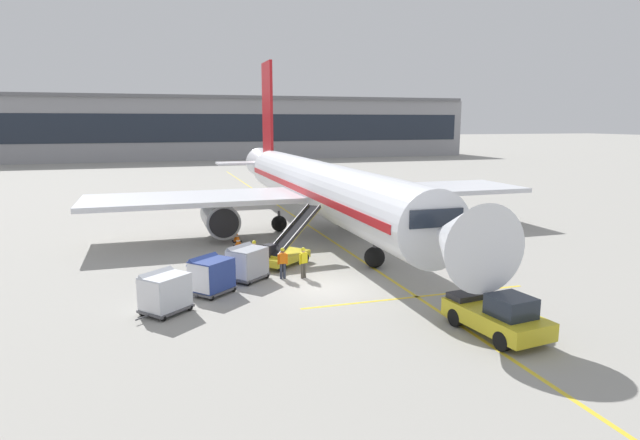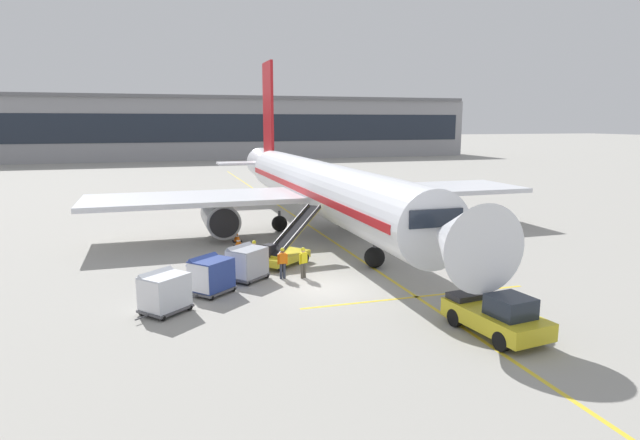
% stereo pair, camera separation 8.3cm
% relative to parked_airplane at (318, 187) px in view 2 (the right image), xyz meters
% --- Properties ---
extents(ground_plane, '(600.00, 600.00, 0.00)m').
position_rel_parked_airplane_xyz_m(ground_plane, '(-3.89, -14.24, -3.49)').
color(ground_plane, '#9E9B93').
extents(parked_airplane, '(34.54, 44.80, 14.76)m').
position_rel_parked_airplane_xyz_m(parked_airplane, '(0.00, 0.00, 0.00)').
color(parked_airplane, silver).
rests_on(parked_airplane, ground).
extents(belt_loader, '(4.74, 4.29, 3.32)m').
position_rel_parked_airplane_xyz_m(belt_loader, '(-4.77, -8.99, -2.59)').
color(belt_loader, gold).
rests_on(belt_loader, ground).
extents(baggage_cart_lead, '(2.58, 2.52, 1.91)m').
position_rel_parked_airplane_xyz_m(baggage_cart_lead, '(-7.58, -11.53, -2.49)').
color(baggage_cart_lead, '#515156').
rests_on(baggage_cart_lead, ground).
extents(baggage_cart_second, '(2.58, 2.52, 1.91)m').
position_rel_parked_airplane_xyz_m(baggage_cart_second, '(-9.68, -13.38, -2.49)').
color(baggage_cart_second, '#515156').
rests_on(baggage_cart_second, ground).
extents(baggage_cart_third, '(2.58, 2.52, 1.91)m').
position_rel_parked_airplane_xyz_m(baggage_cart_third, '(-11.97, -15.52, -2.49)').
color(baggage_cart_third, '#515156').
rests_on(baggage_cart_third, ground).
extents(pushback_tug, '(2.66, 4.64, 1.83)m').
position_rel_parked_airplane_xyz_m(pushback_tug, '(0.82, -22.15, -2.67)').
color(pushback_tug, gold).
rests_on(pushback_tug, ground).
extents(ground_crew_by_loader, '(0.56, 0.33, 1.74)m').
position_rel_parked_airplane_xyz_m(ground_crew_by_loader, '(-6.79, -9.57, -2.50)').
color(ground_crew_by_loader, '#333847').
rests_on(ground_crew_by_loader, ground).
extents(ground_crew_by_carts, '(0.57, 0.27, 1.74)m').
position_rel_parked_airplane_xyz_m(ground_crew_by_carts, '(-5.64, -11.86, -2.50)').
color(ground_crew_by_carts, '#333847').
rests_on(ground_crew_by_carts, ground).
extents(ground_crew_marshaller, '(0.53, 0.37, 1.74)m').
position_rel_parked_airplane_xyz_m(ground_crew_marshaller, '(-4.53, -12.10, -2.50)').
color(ground_crew_marshaller, '#514C42').
rests_on(ground_crew_marshaller, ground).
extents(safety_cone_engine_keepout, '(0.65, 0.65, 0.73)m').
position_rel_parked_airplane_xyz_m(safety_cone_engine_keepout, '(-6.67, -1.82, -3.14)').
color(safety_cone_engine_keepout, black).
rests_on(safety_cone_engine_keepout, ground).
extents(safety_cone_wingtip, '(0.64, 0.64, 0.73)m').
position_rel_parked_airplane_xyz_m(safety_cone_wingtip, '(-6.81, -3.42, -3.14)').
color(safety_cone_wingtip, black).
rests_on(safety_cone_wingtip, ground).
extents(apron_guidance_line_lead_in, '(0.20, 110.00, 0.01)m').
position_rel_parked_airplane_xyz_m(apron_guidance_line_lead_in, '(-0.05, -0.81, -3.49)').
color(apron_guidance_line_lead_in, yellow).
rests_on(apron_guidance_line_lead_in, ground).
extents(apron_guidance_line_stop_bar, '(12.00, 0.20, 0.01)m').
position_rel_parked_airplane_xyz_m(apron_guidance_line_stop_bar, '(0.01, -16.88, -3.49)').
color(apron_guidance_line_stop_bar, yellow).
rests_on(apron_guidance_line_stop_bar, ground).
extents(terminal_building, '(122.77, 22.03, 14.28)m').
position_rel_parked_airplane_xyz_m(terminal_building, '(1.85, 93.03, 3.59)').
color(terminal_building, '#939399').
rests_on(terminal_building, ground).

